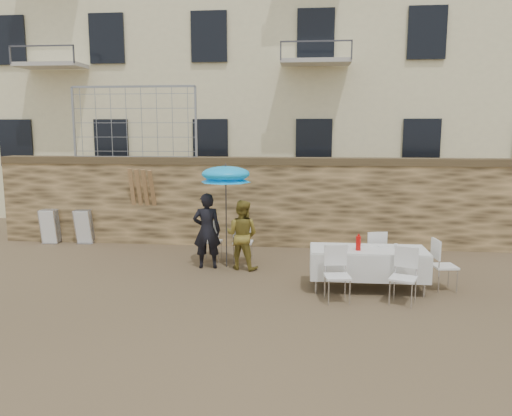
# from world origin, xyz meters

# --- Properties ---
(ground) EXTENTS (80.00, 80.00, 0.00)m
(ground) POSITION_xyz_m (0.00, 0.00, 0.00)
(ground) COLOR brown
(ground) RESTS_ON ground
(stone_wall) EXTENTS (13.00, 0.50, 2.20)m
(stone_wall) POSITION_xyz_m (0.00, 5.00, 1.10)
(stone_wall) COLOR olive
(stone_wall) RESTS_ON ground
(apartment_building) EXTENTS (20.00, 8.00, 15.00)m
(apartment_building) POSITION_xyz_m (0.00, 12.00, 7.50)
(apartment_building) COLOR beige
(apartment_building) RESTS_ON ground
(chain_link_fence) EXTENTS (3.20, 0.06, 1.80)m
(chain_link_fence) POSITION_xyz_m (-3.00, 5.00, 3.10)
(chain_link_fence) COLOR gray
(chain_link_fence) RESTS_ON stone_wall
(man_suit) EXTENTS (0.64, 0.47, 1.62)m
(man_suit) POSITION_xyz_m (-0.70, 2.73, 0.81)
(man_suit) COLOR black
(man_suit) RESTS_ON ground
(woman_dress) EXTENTS (0.84, 0.73, 1.47)m
(woman_dress) POSITION_xyz_m (0.05, 2.73, 0.74)
(woman_dress) COLOR #B19836
(woman_dress) RESTS_ON ground
(umbrella) EXTENTS (1.06, 1.06, 2.06)m
(umbrella) POSITION_xyz_m (-0.30, 2.83, 1.95)
(umbrella) COLOR #3F3F44
(umbrella) RESTS_ON ground
(couple_chair_left) EXTENTS (0.50, 0.50, 0.96)m
(couple_chair_left) POSITION_xyz_m (-0.70, 3.28, 0.48)
(couple_chair_left) COLOR white
(couple_chair_left) RESTS_ON ground
(couple_chair_right) EXTENTS (0.49, 0.49, 0.96)m
(couple_chair_right) POSITION_xyz_m (-0.00, 3.28, 0.48)
(couple_chair_right) COLOR white
(couple_chair_right) RESTS_ON ground
(banquet_table) EXTENTS (2.10, 0.85, 0.78)m
(banquet_table) POSITION_xyz_m (2.54, 1.59, 0.73)
(banquet_table) COLOR silver
(banquet_table) RESTS_ON ground
(soda_bottle) EXTENTS (0.09, 0.09, 0.26)m
(soda_bottle) POSITION_xyz_m (2.34, 1.44, 0.91)
(soda_bottle) COLOR red
(soda_bottle) RESTS_ON banquet_table
(table_chair_front_left) EXTENTS (0.55, 0.55, 0.96)m
(table_chair_front_left) POSITION_xyz_m (1.94, 0.84, 0.48)
(table_chair_front_left) COLOR white
(table_chair_front_left) RESTS_ON ground
(table_chair_front_right) EXTENTS (0.63, 0.63, 0.96)m
(table_chair_front_right) POSITION_xyz_m (3.04, 0.84, 0.48)
(table_chair_front_right) COLOR white
(table_chair_front_right) RESTS_ON ground
(table_chair_back) EXTENTS (0.59, 0.59, 0.96)m
(table_chair_back) POSITION_xyz_m (2.74, 2.39, 0.48)
(table_chair_back) COLOR white
(table_chair_back) RESTS_ON ground
(table_chair_side) EXTENTS (0.54, 0.54, 0.96)m
(table_chair_side) POSITION_xyz_m (3.94, 1.69, 0.48)
(table_chair_side) COLOR white
(table_chair_side) RESTS_ON ground
(chair_stack_left) EXTENTS (0.46, 0.40, 0.92)m
(chair_stack_left) POSITION_xyz_m (-5.20, 4.70, 0.46)
(chair_stack_left) COLOR white
(chair_stack_left) RESTS_ON ground
(chair_stack_right) EXTENTS (0.46, 0.32, 0.92)m
(chair_stack_right) POSITION_xyz_m (-4.30, 4.70, 0.46)
(chair_stack_right) COLOR white
(chair_stack_right) RESTS_ON ground
(wood_planks) EXTENTS (0.70, 0.20, 2.00)m
(wood_planks) POSITION_xyz_m (-2.70, 4.77, 1.00)
(wood_planks) COLOR #A37749
(wood_planks) RESTS_ON ground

